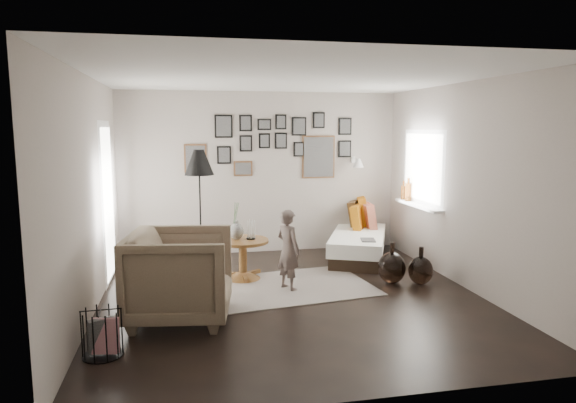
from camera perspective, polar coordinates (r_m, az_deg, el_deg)
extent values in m
plane|color=black|center=(6.28, 0.48, -10.64)|extent=(4.80, 4.80, 0.00)
plane|color=#A69B91|center=(8.34, -2.97, 3.18)|extent=(4.50, 0.00, 4.50)
plane|color=#A69B91|center=(3.71, 8.31, -3.24)|extent=(4.50, 0.00, 4.50)
plane|color=#A69B91|center=(5.94, -21.23, 0.59)|extent=(0.00, 4.80, 4.80)
plane|color=#A69B91|center=(6.82, 19.31, 1.61)|extent=(0.00, 4.80, 4.80)
plane|color=white|center=(5.97, 0.51, 13.68)|extent=(4.80, 4.80, 0.00)
plane|color=white|center=(7.15, -19.43, -0.14)|extent=(0.00, 2.14, 2.14)
plane|color=white|center=(7.15, -19.43, -0.14)|extent=(0.00, 1.88, 1.88)
plane|color=white|center=(7.15, -19.43, -0.14)|extent=(0.00, 1.93, 1.93)
plane|color=white|center=(7.85, 14.78, 3.70)|extent=(0.00, 1.30, 1.30)
plane|color=white|center=(7.85, 14.78, 3.70)|extent=(0.00, 1.14, 1.14)
cube|color=white|center=(7.89, 14.24, -0.42)|extent=(0.15, 1.32, 0.04)
cylinder|color=#8C4C14|center=(8.18, 13.22, 1.04)|extent=(0.10, 0.10, 0.28)
cylinder|color=#8C4C14|center=(8.34, 12.72, 0.98)|extent=(0.08, 0.08, 0.22)
cube|color=brown|center=(8.22, -10.25, 4.73)|extent=(0.35, 0.03, 0.45)
cube|color=black|center=(8.20, -10.25, 4.72)|extent=(0.30, 0.01, 0.40)
cube|color=black|center=(8.22, -7.17, 8.29)|extent=(0.28, 0.03, 0.36)
cube|color=black|center=(8.21, -7.16, 8.29)|extent=(0.23, 0.01, 0.31)
cube|color=black|center=(8.24, -7.12, 5.16)|extent=(0.22, 0.03, 0.28)
cube|color=black|center=(8.22, -7.11, 5.15)|extent=(0.17, 0.01, 0.23)
cube|color=black|center=(8.26, -4.73, 8.67)|extent=(0.20, 0.03, 0.26)
cube|color=black|center=(8.24, -4.72, 8.67)|extent=(0.15, 0.01, 0.21)
cube|color=black|center=(8.26, -4.70, 6.45)|extent=(0.20, 0.03, 0.26)
cube|color=black|center=(8.25, -4.69, 6.45)|extent=(0.15, 0.01, 0.21)
cube|color=black|center=(8.30, -2.65, 8.55)|extent=(0.22, 0.03, 0.18)
cube|color=black|center=(8.28, -2.63, 8.55)|extent=(0.17, 0.01, 0.13)
cube|color=black|center=(8.30, -2.64, 6.75)|extent=(0.18, 0.03, 0.24)
cube|color=black|center=(8.29, -2.62, 6.75)|extent=(0.13, 0.01, 0.19)
cube|color=black|center=(8.35, -0.80, 8.83)|extent=(0.18, 0.03, 0.24)
cube|color=black|center=(8.33, -0.78, 8.83)|extent=(0.13, 0.01, 0.19)
cube|color=black|center=(8.35, -0.80, 6.77)|extent=(0.20, 0.03, 0.26)
cube|color=black|center=(8.33, -0.77, 6.77)|extent=(0.15, 0.01, 0.21)
cube|color=black|center=(8.41, 1.23, 8.35)|extent=(0.24, 0.03, 0.30)
cube|color=black|center=(8.39, 1.26, 8.35)|extent=(0.19, 0.01, 0.25)
cube|color=black|center=(8.42, 1.22, 5.83)|extent=(0.18, 0.03, 0.24)
cube|color=black|center=(8.40, 1.25, 5.82)|extent=(0.13, 0.01, 0.19)
cube|color=brown|center=(8.50, 3.40, 4.96)|extent=(0.55, 0.03, 0.70)
cube|color=black|center=(8.48, 3.43, 4.95)|extent=(0.50, 0.01, 0.65)
cube|color=black|center=(8.49, 3.43, 9.01)|extent=(0.20, 0.03, 0.26)
cube|color=black|center=(8.47, 3.46, 9.01)|extent=(0.15, 0.01, 0.21)
cube|color=black|center=(8.62, 6.35, 8.30)|extent=(0.22, 0.03, 0.28)
cube|color=black|center=(8.60, 6.39, 8.30)|extent=(0.17, 0.01, 0.23)
cube|color=black|center=(8.62, 6.31, 5.84)|extent=(0.22, 0.03, 0.28)
cube|color=black|center=(8.61, 6.35, 5.83)|extent=(0.17, 0.01, 0.23)
cube|color=brown|center=(8.28, -5.02, 3.68)|extent=(0.30, 0.03, 0.24)
cube|color=black|center=(8.26, -5.00, 3.67)|extent=(0.25, 0.01, 0.19)
cube|color=white|center=(8.67, 7.27, 4.64)|extent=(0.06, 0.04, 0.10)
cylinder|color=white|center=(8.55, 7.53, 4.72)|extent=(0.02, 0.24, 0.02)
cone|color=white|center=(8.43, 7.81, 4.26)|extent=(0.18, 0.18, 0.14)
cube|color=silver|center=(6.68, 0.26, -9.43)|extent=(2.20, 1.68, 0.01)
cone|color=brown|center=(7.02, -5.01, -8.19)|extent=(0.52, 0.52, 0.10)
cylinder|color=brown|center=(6.96, -5.04, -6.39)|extent=(0.11, 0.11, 0.40)
cylinder|color=brown|center=(6.91, -5.06, -4.38)|extent=(0.70, 0.70, 0.04)
ellipsoid|color=black|center=(6.89, -5.76, -3.32)|extent=(0.20, 0.20, 0.22)
cylinder|color=black|center=(6.86, -5.77, -2.26)|extent=(0.06, 0.06, 0.04)
cylinder|color=black|center=(6.91, -4.16, -4.11)|extent=(0.12, 0.12, 0.02)
cube|color=black|center=(8.15, 7.81, -5.57)|extent=(1.35, 1.86, 0.20)
cube|color=white|center=(8.11, 7.83, -4.22)|extent=(1.43, 1.94, 0.22)
cube|color=#A55509|center=(8.70, 6.45, -1.10)|extent=(0.34, 0.54, 0.50)
cube|color=#3A2612|center=(8.58, 5.83, -1.41)|extent=(0.40, 0.49, 0.45)
cube|color=maroon|center=(8.52, 7.63, -1.57)|extent=(0.24, 0.45, 0.43)
cube|color=#A55509|center=(8.35, 6.74, -1.82)|extent=(0.36, 0.46, 0.41)
cube|color=black|center=(7.56, 8.88, -4.24)|extent=(0.26, 0.31, 0.01)
imported|color=#6F604B|center=(5.58, -11.86, -8.06)|extent=(1.21, 1.18, 0.97)
cube|color=silver|center=(5.63, -11.55, -7.94)|extent=(0.51, 0.52, 0.20)
cylinder|color=black|center=(7.41, -9.56, -7.69)|extent=(0.27, 0.27, 0.03)
cylinder|color=black|center=(7.24, -9.70, -1.93)|extent=(0.02, 0.02, 1.54)
cone|color=black|center=(7.15, -9.85, 4.31)|extent=(0.40, 0.40, 0.35)
cube|color=black|center=(5.02, -19.97, -13.78)|extent=(0.25, 0.18, 0.32)
cube|color=silver|center=(5.00, -19.63, -13.88)|extent=(0.24, 0.11, 0.32)
ellipsoid|color=black|center=(6.91, 11.45, -7.23)|extent=(0.37, 0.37, 0.42)
cylinder|color=black|center=(6.84, 11.52, -5.01)|extent=(0.06, 0.06, 0.13)
ellipsoid|color=black|center=(6.96, 14.51, -7.44)|extent=(0.32, 0.32, 0.37)
cylinder|color=black|center=(6.89, 14.59, -5.44)|extent=(0.06, 0.06, 0.13)
imported|color=#5E504A|center=(6.45, 0.03, -5.39)|extent=(0.40, 0.45, 1.03)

